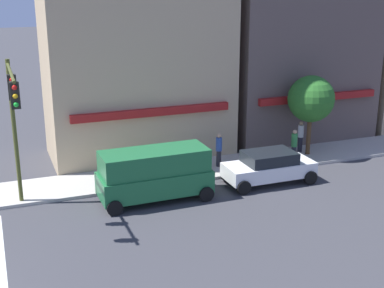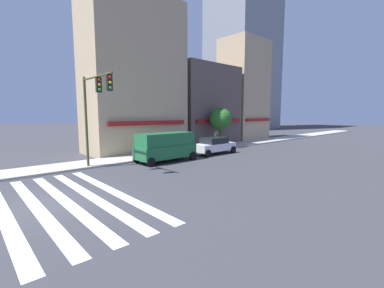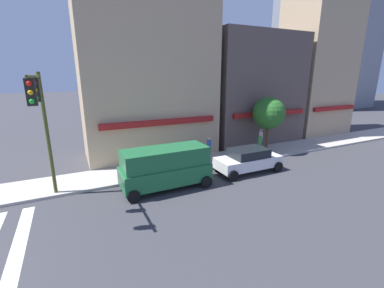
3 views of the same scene
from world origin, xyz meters
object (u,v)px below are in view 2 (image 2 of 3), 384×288
at_px(traffic_signal, 94,102).
at_px(sedan_white, 214,145).
at_px(pedestrian_white_shirt, 216,138).
at_px(street_tree, 220,119).
at_px(pedestrian_green_top, 217,140).
at_px(van_green, 166,146).
at_px(pedestrian_blue_shirt, 184,142).

relative_size(traffic_signal, sedan_white, 1.46).
relative_size(sedan_white, pedestrian_white_shirt, 2.49).
distance_m(sedan_white, street_tree, 5.47).
relative_size(pedestrian_green_top, pedestrian_white_shirt, 1.00).
xyz_separation_m(pedestrian_white_shirt, street_tree, (0.17, -0.55, 2.21)).
distance_m(van_green, pedestrian_white_shirt, 10.20).
relative_size(sedan_white, street_tree, 1.00).
bearing_deg(van_green, street_tree, 15.22).
height_order(sedan_white, pedestrian_white_shirt, pedestrian_white_shirt).
height_order(traffic_signal, street_tree, traffic_signal).
height_order(van_green, pedestrian_green_top, van_green).
bearing_deg(pedestrian_green_top, pedestrian_blue_shirt, -21.82).
xyz_separation_m(pedestrian_white_shirt, pedestrian_blue_shirt, (-5.31, -0.63, 0.00)).
bearing_deg(pedestrian_white_shirt, pedestrian_green_top, -109.07).
height_order(pedestrian_green_top, pedestrian_white_shirt, same).
xyz_separation_m(traffic_signal, street_tree, (15.47, 2.69, -1.33)).
bearing_deg(pedestrian_white_shirt, street_tree, -49.64).
bearing_deg(pedestrian_white_shirt, traffic_signal, -144.70).
relative_size(traffic_signal, pedestrian_blue_shirt, 3.62).
bearing_deg(sedan_white, van_green, -179.82).
xyz_separation_m(pedestrian_green_top, pedestrian_blue_shirt, (-4.04, 0.76, 0.00)).
bearing_deg(pedestrian_green_top, sedan_white, 25.96).
height_order(traffic_signal, van_green, traffic_signal).
distance_m(pedestrian_white_shirt, street_tree, 2.29).
xyz_separation_m(van_green, pedestrian_green_top, (8.37, 1.95, -0.21)).
bearing_deg(street_tree, pedestrian_white_shirt, 107.00).
bearing_deg(sedan_white, pedestrian_green_top, 37.32).
distance_m(van_green, street_tree, 10.39).
distance_m(pedestrian_white_shirt, pedestrian_blue_shirt, 5.35).
xyz_separation_m(traffic_signal, pedestrian_blue_shirt, (9.99, 2.60, -3.55)).
height_order(pedestrian_green_top, pedestrian_blue_shirt, same).
xyz_separation_m(van_green, street_tree, (9.80, 2.80, 2.00)).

